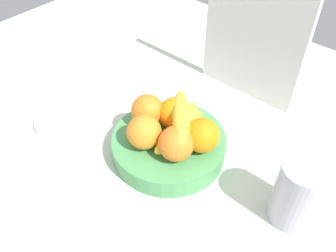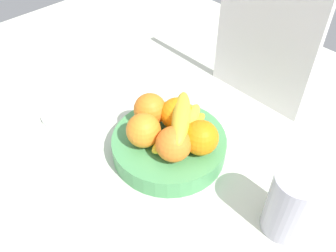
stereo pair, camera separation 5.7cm
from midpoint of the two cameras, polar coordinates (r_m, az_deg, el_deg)
name	(u,v)px [view 2 (the right image)]	position (r cm, az deg, el deg)	size (l,w,h in cm)	color
ground_plane	(171,158)	(86.61, 2.38, -5.19)	(180.00, 140.00, 3.00)	beige
fruit_bowl	(168,146)	(83.89, 1.93, -3.25)	(26.43, 26.43, 4.86)	#4D995A
orange_front_left	(144,130)	(78.52, -1.85, -0.76)	(7.73, 7.73, 7.73)	orange
orange_front_right	(174,144)	(75.67, 3.03, -2.96)	(7.73, 7.73, 7.73)	orange
orange_center	(201,138)	(77.51, 7.30, -1.92)	(7.73, 7.73, 7.73)	orange
orange_back_left	(177,114)	(82.55, 3.40, 1.84)	(7.73, 7.73, 7.73)	orange
orange_back_right	(150,109)	(83.60, -0.92, 2.57)	(7.73, 7.73, 7.73)	orange
banana_bunch	(181,126)	(79.23, 4.19, -0.05)	(14.13, 17.30, 8.40)	yellow
cutting_board	(266,40)	(94.82, 16.92, 12.93)	(28.00, 1.80, 36.00)	white
thermos_tumbler	(291,204)	(72.50, 21.03, -11.51)	(8.81, 8.81, 14.77)	#B3B0C2
jar_lid	(57,116)	(97.42, -15.58, 1.43)	(7.93, 7.93, 1.34)	white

